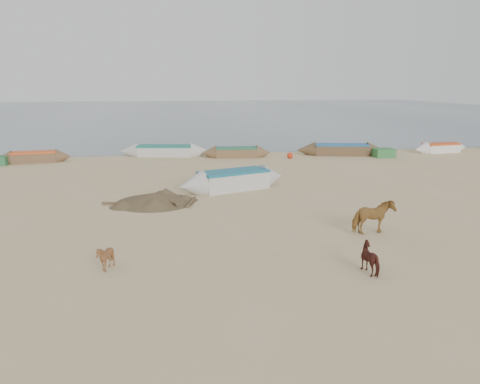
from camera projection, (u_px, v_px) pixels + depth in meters
The scene contains 9 objects.
ground at pixel (259, 246), 15.98m from camera, with size 140.00×140.00×0.00m, color tan.
sea at pixel (178, 111), 94.82m from camera, with size 160.00×160.00×0.00m, color slate.
cow_adult at pixel (373, 217), 17.19m from camera, with size 0.69×1.52×1.28m, color olive.
calf_front at pixel (105, 257), 13.86m from camera, with size 0.65×0.73×0.81m, color brown.
calf_right at pixel (373, 258), 13.69m from camera, with size 0.88×0.75×0.88m, color #4D2018.
near_canoe at pixel (234, 180), 24.49m from camera, with size 6.15×1.45×1.01m, color beige, non-canonical shape.
debris_pile at pixel (155, 198), 21.87m from camera, with size 3.71×3.71×0.46m, color brown.
waterline_canoes at pixel (240, 151), 35.75m from camera, with size 60.56×4.29×0.88m.
beach_clutter at pixel (254, 153), 35.63m from camera, with size 43.59×5.22×0.64m.
Camera 1 is at (-3.07, -14.84, 5.43)m, focal length 35.00 mm.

